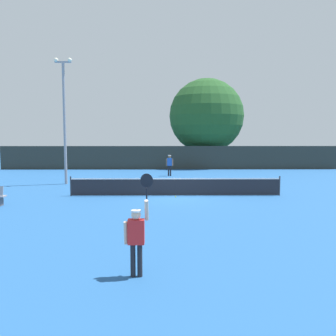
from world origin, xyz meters
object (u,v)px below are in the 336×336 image
(player_serving, at_px, (137,233))
(light_pole, at_px, (64,113))
(large_tree, at_px, (206,116))
(parked_car_near, at_px, (105,156))
(tennis_ball, at_px, (176,197))
(parked_car_mid, at_px, (229,157))
(parked_car_far, at_px, (246,156))
(player_receiving, at_px, (170,163))

(player_serving, height_order, light_pole, light_pole)
(large_tree, height_order, parked_car_near, large_tree)
(tennis_ball, distance_m, parked_car_mid, 23.67)
(parked_car_near, xyz_separation_m, parked_car_mid, (14.86, -1.43, 0.00))
(light_pole, bearing_deg, parked_car_mid, 50.46)
(parked_car_far, bearing_deg, tennis_ball, -104.53)
(player_serving, xyz_separation_m, tennis_ball, (1.24, 10.51, -1.01))
(player_receiving, relative_size, large_tree, 0.18)
(player_receiving, bearing_deg, light_pole, 33.29)
(light_pole, relative_size, large_tree, 0.90)
(tennis_ball, bearing_deg, player_serving, -96.71)
(tennis_ball, bearing_deg, parked_car_mid, 72.73)
(light_pole, bearing_deg, player_receiving, 33.29)
(player_serving, xyz_separation_m, parked_car_far, (10.68, 34.87, -0.27))
(player_serving, distance_m, parked_car_mid, 34.12)
(parked_car_near, distance_m, parked_car_far, 17.28)
(player_receiving, height_order, large_tree, large_tree)
(player_serving, bearing_deg, light_pole, 111.00)
(light_pole, height_order, parked_car_mid, light_pole)
(tennis_ball, xyz_separation_m, light_pole, (-7.29, 5.25, 4.73))
(parked_car_near, height_order, parked_car_mid, same)
(parked_car_near, bearing_deg, light_pole, -94.25)
(player_serving, height_order, parked_car_near, player_serving)
(player_serving, distance_m, large_tree, 30.26)
(player_serving, xyz_separation_m, parked_car_near, (-6.60, 34.53, -0.27))
(large_tree, bearing_deg, player_receiving, -114.01)
(player_receiving, bearing_deg, large_tree, -114.01)
(player_serving, bearing_deg, tennis_ball, 83.29)
(light_pole, bearing_deg, parked_car_near, 91.67)
(player_serving, relative_size, light_pole, 0.29)
(player_serving, xyz_separation_m, light_pole, (-6.05, 15.76, 3.72))
(tennis_ball, relative_size, large_tree, 0.01)
(large_tree, bearing_deg, parked_car_near, 156.80)
(player_receiving, relative_size, light_pole, 0.20)
(parked_car_mid, bearing_deg, light_pole, -137.23)
(player_receiving, distance_m, parked_car_near, 16.04)
(light_pole, bearing_deg, large_tree, 50.95)
(light_pole, distance_m, parked_car_mid, 22.83)
(parked_car_near, distance_m, parked_car_mid, 14.93)
(tennis_ball, bearing_deg, player_receiving, 91.04)
(player_serving, distance_m, player_receiving, 20.46)
(light_pole, xyz_separation_m, parked_car_mid, (14.31, 17.34, -3.99))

